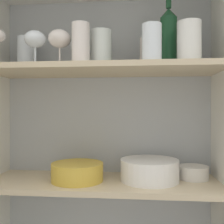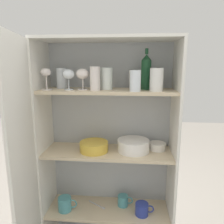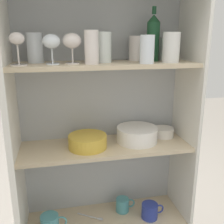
% 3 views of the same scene
% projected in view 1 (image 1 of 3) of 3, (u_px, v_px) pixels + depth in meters
% --- Properties ---
extents(cupboard_back_panel, '(0.92, 0.02, 1.51)m').
position_uv_depth(cupboard_back_panel, '(107.00, 174.00, 1.15)').
color(cupboard_back_panel, '#B2B7BC').
rests_on(cupboard_back_panel, ground_plane).
extents(cupboard_side_right, '(0.02, 0.32, 1.51)m').
position_uv_depth(cupboard_side_right, '(224.00, 187.00, 0.96)').
color(cupboard_side_right, white).
rests_on(cupboard_side_right, ground_plane).
extents(shelf_board_middle, '(0.88, 0.29, 0.02)m').
position_uv_depth(shelf_board_middle, '(103.00, 183.00, 1.00)').
color(shelf_board_middle, beige).
extents(shelf_board_upper, '(0.88, 0.29, 0.02)m').
position_uv_depth(shelf_board_upper, '(103.00, 70.00, 1.00)').
color(shelf_board_upper, beige).
extents(tumbler_glass_0, '(0.06, 0.06, 0.11)m').
position_uv_depth(tumbler_glass_0, '(189.00, 54.00, 1.03)').
color(tumbler_glass_0, white).
rests_on(tumbler_glass_0, shelf_board_upper).
extents(tumbler_glass_1, '(0.07, 0.07, 0.13)m').
position_uv_depth(tumbler_glass_1, '(152.00, 43.00, 0.89)').
color(tumbler_glass_1, white).
rests_on(tumbler_glass_1, shelf_board_upper).
extents(tumbler_glass_2, '(0.07, 0.07, 0.15)m').
position_uv_depth(tumbler_glass_2, '(81.00, 44.00, 0.94)').
color(tumbler_glass_2, silver).
rests_on(tumbler_glass_2, shelf_board_upper).
extents(tumbler_glass_3, '(0.08, 0.08, 0.12)m').
position_uv_depth(tumbler_glass_3, '(149.00, 54.00, 1.05)').
color(tumbler_glass_3, silver).
rests_on(tumbler_glass_3, shelf_board_upper).
extents(tumbler_glass_4, '(0.08, 0.08, 0.14)m').
position_uv_depth(tumbler_glass_4, '(189.00, 42.00, 0.90)').
color(tumbler_glass_4, white).
rests_on(tumbler_glass_4, shelf_board_upper).
extents(tumbler_glass_5, '(0.08, 0.08, 0.14)m').
position_uv_depth(tumbler_glass_5, '(101.00, 49.00, 1.00)').
color(tumbler_glass_5, white).
rests_on(tumbler_glass_5, shelf_board_upper).
extents(tumbler_glass_6, '(0.08, 0.08, 0.14)m').
position_uv_depth(tumbler_glass_6, '(27.00, 54.00, 1.08)').
color(tumbler_glass_6, white).
rests_on(tumbler_glass_6, shelf_board_upper).
extents(wine_glass_0, '(0.08, 0.08, 0.13)m').
position_uv_depth(wine_glass_0, '(35.00, 41.00, 0.97)').
color(wine_glass_0, white).
rests_on(wine_glass_0, shelf_board_upper).
extents(wine_glass_1, '(0.08, 0.08, 0.14)m').
position_uv_depth(wine_glass_1, '(60.00, 40.00, 0.97)').
color(wine_glass_1, silver).
rests_on(wine_glass_1, shelf_board_upper).
extents(wine_bottle, '(0.06, 0.06, 0.26)m').
position_uv_depth(wine_bottle, '(169.00, 37.00, 1.00)').
color(wine_bottle, '#194728').
rests_on(wine_bottle, shelf_board_upper).
extents(plate_stack_white, '(0.22, 0.22, 0.08)m').
position_uv_depth(plate_stack_white, '(149.00, 170.00, 1.00)').
color(plate_stack_white, white).
rests_on(plate_stack_white, shelf_board_middle).
extents(mixing_bowl_large, '(0.20, 0.20, 0.07)m').
position_uv_depth(mixing_bowl_large, '(77.00, 171.00, 0.99)').
color(mixing_bowl_large, gold).
rests_on(mixing_bowl_large, shelf_board_middle).
extents(serving_bowl_small, '(0.12, 0.12, 0.05)m').
position_uv_depth(serving_bowl_small, '(193.00, 172.00, 1.02)').
color(serving_bowl_small, silver).
rests_on(serving_bowl_small, shelf_board_middle).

